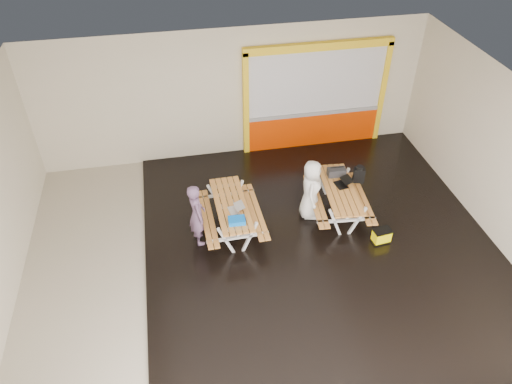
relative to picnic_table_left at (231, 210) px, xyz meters
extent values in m
cube|color=#B8AF9C|center=(0.56, -0.88, -0.60)|extent=(10.00, 8.00, 0.01)
cube|color=white|center=(0.56, -0.88, 2.91)|extent=(10.00, 8.00, 0.01)
cube|color=beige|center=(0.56, 3.12, 1.15)|extent=(10.00, 0.01, 3.50)
cube|color=beige|center=(0.56, -4.89, 1.15)|extent=(10.00, 0.01, 3.50)
cube|color=beige|center=(5.56, -0.88, 1.15)|extent=(0.01, 8.00, 3.50)
cube|color=black|center=(1.81, -0.88, -0.57)|extent=(7.50, 7.98, 0.05)
cube|color=#DA3600|center=(2.76, 3.05, -0.10)|extent=(3.60, 0.12, 1.00)
cube|color=gray|center=(2.76, 3.05, 0.43)|extent=(3.60, 0.14, 0.10)
cube|color=silver|center=(2.76, 3.06, 1.34)|extent=(3.60, 0.08, 1.72)
cube|color=yellow|center=(0.89, 3.04, 0.85)|extent=(0.14, 0.16, 2.90)
cube|color=yellow|center=(4.63, 3.04, 0.85)|extent=(0.14, 0.16, 2.90)
cube|color=yellow|center=(2.76, 3.04, 2.30)|extent=(3.88, 0.16, 0.20)
cube|color=gold|center=(-0.28, -0.01, 0.16)|extent=(0.17, 1.94, 0.04)
cube|color=gold|center=(-0.14, 0.00, 0.16)|extent=(0.17, 1.94, 0.04)
cube|color=gold|center=(0.00, 0.00, 0.16)|extent=(0.17, 1.94, 0.04)
cube|color=gold|center=(0.14, 0.00, 0.16)|extent=(0.17, 1.94, 0.04)
cube|color=gold|center=(0.28, 0.01, 0.16)|extent=(0.17, 1.94, 0.04)
cube|color=white|center=(-0.23, -0.74, -0.18)|extent=(0.36, 0.07, 0.78)
cube|color=white|center=(0.27, -0.73, -0.18)|extent=(0.36, 0.07, 0.78)
cube|color=white|center=(0.02, -0.74, -0.14)|extent=(1.33, 0.09, 0.06)
cube|color=white|center=(0.02, -0.74, 0.11)|extent=(0.66, 0.07, 0.06)
cube|color=white|center=(-0.27, 0.73, -0.18)|extent=(0.36, 0.07, 0.78)
cube|color=white|center=(0.23, 0.74, -0.18)|extent=(0.36, 0.07, 0.78)
cube|color=white|center=(-0.02, 0.74, -0.14)|extent=(1.33, 0.09, 0.06)
cube|color=white|center=(-0.02, 0.74, 0.11)|extent=(0.66, 0.07, 0.06)
cube|color=white|center=(0.00, 0.00, -0.03)|extent=(0.10, 1.59, 0.06)
cube|color=gold|center=(-0.60, -0.02, -0.13)|extent=(0.16, 1.94, 0.04)
cube|color=gold|center=(-0.47, -0.01, -0.13)|extent=(0.16, 1.94, 0.04)
cube|color=gold|center=(0.47, 0.01, -0.13)|extent=(0.16, 1.94, 0.04)
cube|color=gold|center=(0.60, 0.02, -0.13)|extent=(0.16, 1.94, 0.04)
cube|color=gold|center=(2.23, 0.09, 0.15)|extent=(0.29, 1.91, 0.04)
cube|color=gold|center=(2.36, 0.07, 0.15)|extent=(0.29, 1.91, 0.04)
cube|color=gold|center=(2.50, 0.06, 0.15)|extent=(0.29, 1.91, 0.04)
cube|color=gold|center=(2.63, 0.05, 0.15)|extent=(0.29, 1.91, 0.04)
cube|color=gold|center=(2.77, 0.04, 0.15)|extent=(0.29, 1.91, 0.04)
cube|color=white|center=(2.19, -0.64, -0.19)|extent=(0.36, 0.09, 0.76)
cube|color=white|center=(2.68, -0.68, -0.19)|extent=(0.36, 0.09, 0.76)
cube|color=white|center=(2.43, -0.66, -0.15)|extent=(1.30, 0.17, 0.06)
cube|color=white|center=(2.43, -0.66, 0.10)|extent=(0.65, 0.11, 0.06)
cube|color=white|center=(2.32, 0.81, -0.19)|extent=(0.36, 0.09, 0.76)
cube|color=white|center=(2.81, 0.76, -0.19)|extent=(0.36, 0.09, 0.76)
cube|color=white|center=(2.56, 0.78, -0.15)|extent=(1.30, 0.17, 0.06)
cube|color=white|center=(2.56, 0.78, 0.10)|extent=(0.65, 0.11, 0.06)
cube|color=white|center=(2.50, 0.06, -0.04)|extent=(0.20, 1.56, 0.06)
cube|color=gold|center=(1.91, 0.11, -0.14)|extent=(0.28, 1.91, 0.04)
cube|color=gold|center=(2.04, 0.10, -0.14)|extent=(0.28, 1.91, 0.04)
cube|color=gold|center=(2.96, 0.02, -0.14)|extent=(0.28, 1.91, 0.04)
cube|color=gold|center=(3.08, 0.01, -0.14)|extent=(0.28, 1.91, 0.04)
imported|color=#614766|center=(-0.77, -0.25, 0.22)|extent=(0.43, 0.59, 1.49)
imported|color=white|center=(1.83, 0.12, 0.20)|extent=(0.65, 0.82, 1.47)
cube|color=silver|center=(0.02, -0.24, 0.19)|extent=(0.24, 0.32, 0.02)
cube|color=silver|center=(0.14, -0.23, 0.29)|extent=(0.23, 0.32, 0.06)
cube|color=silver|center=(0.14, -0.23, 0.29)|extent=(0.19, 0.28, 0.05)
cube|color=black|center=(2.56, 0.18, 0.18)|extent=(0.28, 0.36, 0.02)
cube|color=black|center=(2.70, 0.20, 0.29)|extent=(0.26, 0.35, 0.06)
cube|color=silver|center=(2.69, 0.20, 0.29)|extent=(0.22, 0.31, 0.05)
cube|color=blue|center=(0.02, -0.62, 0.23)|extent=(0.36, 0.26, 0.10)
cube|color=black|center=(2.57, 0.56, 0.26)|extent=(0.43, 0.23, 0.19)
cylinder|color=black|center=(2.57, 0.56, 0.40)|extent=(0.31, 0.04, 0.03)
cube|color=black|center=(3.16, 0.58, 0.08)|extent=(0.30, 0.23, 0.37)
cylinder|color=black|center=(3.16, 0.58, 0.28)|extent=(0.21, 0.21, 0.09)
cube|color=black|center=(1.88, 0.22, -0.48)|extent=(0.40, 0.34, 0.13)
cube|color=black|center=(3.13, -1.05, -0.53)|extent=(0.42, 0.30, 0.04)
cube|color=#FFEE00|center=(3.13, -1.05, -0.38)|extent=(0.40, 0.28, 0.29)
cube|color=black|center=(3.13, -1.05, -0.22)|extent=(0.42, 0.30, 0.03)
camera|label=1|loc=(-1.03, -8.00, 6.92)|focal=33.97mm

